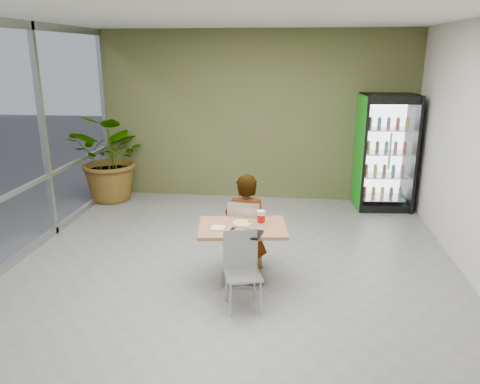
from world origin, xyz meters
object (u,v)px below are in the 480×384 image
at_px(cafeteria_tray, 245,234).
at_px(dining_table, 242,242).
at_px(seated_woman, 246,232).
at_px(beverage_fridge, 385,153).
at_px(chair_far, 245,229).
at_px(potted_plant, 112,157).
at_px(soda_cup, 261,218).
at_px(chair_near, 241,263).

bearing_deg(cafeteria_tray, dining_table, 101.86).
relative_size(dining_table, seated_woman, 0.72).
xyz_separation_m(cafeteria_tray, beverage_fridge, (2.17, 3.51, 0.28)).
bearing_deg(dining_table, seated_woman, 90.40).
relative_size(chair_far, cafeteria_tray, 2.43).
height_order(beverage_fridge, potted_plant, beverage_fridge).
relative_size(chair_far, soda_cup, 5.33).
height_order(soda_cup, potted_plant, potted_plant).
xyz_separation_m(chair_far, cafeteria_tray, (0.07, -0.70, 0.21)).
distance_m(dining_table, potted_plant, 4.22).
height_order(chair_far, beverage_fridge, beverage_fridge).
distance_m(beverage_fridge, potted_plant, 5.08).
height_order(seated_woman, cafeteria_tray, seated_woman).
relative_size(cafeteria_tray, beverage_fridge, 0.19).
relative_size(chair_near, potted_plant, 0.51).
xyz_separation_m(chair_far, potted_plant, (-2.83, 2.68, 0.30)).
bearing_deg(beverage_fridge, chair_near, -125.06).
bearing_deg(potted_plant, chair_far, -43.38).
xyz_separation_m(dining_table, beverage_fridge, (2.23, 3.24, 0.50)).
relative_size(chair_near, soda_cup, 4.93).
bearing_deg(soda_cup, chair_near, -105.49).
xyz_separation_m(seated_woman, soda_cup, (0.22, -0.39, 0.34)).
height_order(chair_near, beverage_fridge, beverage_fridge).
distance_m(soda_cup, potted_plant, 4.31).
relative_size(dining_table, chair_near, 1.31).
bearing_deg(dining_table, chair_far, 91.99).
bearing_deg(dining_table, beverage_fridge, 55.46).
bearing_deg(cafeteria_tray, seated_woman, 94.63).
xyz_separation_m(dining_table, seated_woman, (-0.00, 0.47, -0.04)).
bearing_deg(chair_near, seated_woman, 76.39).
bearing_deg(chair_near, beverage_fridge, 43.36).
xyz_separation_m(chair_far, beverage_fridge, (2.25, 2.82, 0.49)).
relative_size(chair_near, beverage_fridge, 0.42).
bearing_deg(soda_cup, dining_table, -160.21).
bearing_deg(chair_far, potted_plant, -36.75).
bearing_deg(dining_table, potted_plant, 132.56).
bearing_deg(potted_plant, chair_near, -51.46).
bearing_deg(soda_cup, potted_plant, 135.43).
distance_m(dining_table, seated_woman, 0.47).
bearing_deg(beverage_fridge, potted_plant, 176.52).
relative_size(dining_table, cafeteria_tray, 2.95).
relative_size(dining_table, beverage_fridge, 0.55).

